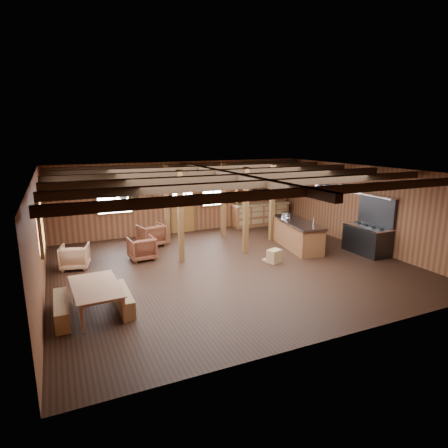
# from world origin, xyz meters

# --- Properties ---
(room) EXTENTS (10.04, 9.04, 2.84)m
(room) POSITION_xyz_m (0.00, 0.00, 1.40)
(room) COLOR black
(room) RESTS_ON ground
(ceiling_joists) EXTENTS (9.80, 8.82, 0.18)m
(ceiling_joists) POSITION_xyz_m (0.00, 0.18, 2.68)
(ceiling_joists) COLOR black
(ceiling_joists) RESTS_ON ceiling
(timber_posts) EXTENTS (3.95, 2.35, 2.80)m
(timber_posts) POSITION_xyz_m (0.52, 2.08, 1.40)
(timber_posts) COLOR #492E14
(timber_posts) RESTS_ON floor
(back_door) EXTENTS (1.02, 0.08, 2.15)m
(back_door) POSITION_xyz_m (0.00, 4.45, 0.88)
(back_door) COLOR brown
(back_door) RESTS_ON floor
(window_back_left) EXTENTS (1.32, 0.06, 1.32)m
(window_back_left) POSITION_xyz_m (-2.60, 4.46, 1.60)
(window_back_left) COLOR white
(window_back_left) RESTS_ON wall_back
(window_back_right) EXTENTS (1.02, 0.06, 1.32)m
(window_back_right) POSITION_xyz_m (1.30, 4.46, 1.60)
(window_back_right) COLOR white
(window_back_right) RESTS_ON wall_back
(window_left) EXTENTS (0.14, 1.24, 1.32)m
(window_left) POSITION_xyz_m (-4.96, 0.50, 1.60)
(window_left) COLOR white
(window_left) RESTS_ON wall_back
(notice_boards) EXTENTS (1.08, 0.03, 0.90)m
(notice_boards) POSITION_xyz_m (-1.50, 4.46, 1.64)
(notice_boards) COLOR beige
(notice_boards) RESTS_ON wall_back
(back_counter) EXTENTS (2.55, 0.60, 2.45)m
(back_counter) POSITION_xyz_m (3.40, 4.20, 0.60)
(back_counter) COLOR #5B311B
(back_counter) RESTS_ON floor
(pendant_lamps) EXTENTS (1.86, 2.36, 0.66)m
(pendant_lamps) POSITION_xyz_m (-2.25, 1.00, 2.25)
(pendant_lamps) COLOR #29292C
(pendant_lamps) RESTS_ON ceiling
(pot_rack) EXTENTS (0.40, 3.00, 0.45)m
(pot_rack) POSITION_xyz_m (3.07, 0.10, 2.27)
(pot_rack) COLOR #29292C
(pot_rack) RESTS_ON ceiling
(kitchen_island) EXTENTS (1.26, 2.61, 1.20)m
(kitchen_island) POSITION_xyz_m (2.88, 0.77, 0.48)
(kitchen_island) COLOR #5B311B
(kitchen_island) RESTS_ON floor
(step_stool) EXTENTS (0.54, 0.45, 0.40)m
(step_stool) POSITION_xyz_m (1.33, -0.26, 0.20)
(step_stool) COLOR olive
(step_stool) RESTS_ON floor
(commercial_range) EXTENTS (0.80, 1.56, 1.93)m
(commercial_range) POSITION_xyz_m (4.65, -0.69, 0.63)
(commercial_range) COLOR #29292C
(commercial_range) RESTS_ON floor
(dining_table) EXTENTS (1.06, 1.80, 0.62)m
(dining_table) POSITION_xyz_m (-3.90, -1.49, 0.31)
(dining_table) COLOR #9C6847
(dining_table) RESTS_ON floor
(bench_wall) EXTENTS (0.28, 1.49, 0.41)m
(bench_wall) POSITION_xyz_m (-4.65, -1.49, 0.21)
(bench_wall) COLOR olive
(bench_wall) RESTS_ON floor
(bench_aisle) EXTENTS (0.27, 1.45, 0.40)m
(bench_aisle) POSITION_xyz_m (-3.38, -1.49, 0.20)
(bench_aisle) COLOR olive
(bench_aisle) RESTS_ON floor
(armchair_a) EXTENTS (0.82, 0.84, 0.71)m
(armchair_a) POSITION_xyz_m (-2.25, 1.70, 0.36)
(armchair_a) COLOR #5D2D1C
(armchair_a) RESTS_ON floor
(armchair_b) EXTENTS (0.98, 0.99, 0.76)m
(armchair_b) POSITION_xyz_m (-1.62, 3.08, 0.38)
(armchair_b) COLOR #5B2C1B
(armchair_b) RESTS_ON floor
(armchair_c) EXTENTS (0.91, 0.93, 0.71)m
(armchair_c) POSITION_xyz_m (-4.20, 1.70, 0.35)
(armchair_c) COLOR #936342
(armchair_c) RESTS_ON floor
(counter_pot) EXTENTS (0.31, 0.31, 0.19)m
(counter_pot) POSITION_xyz_m (2.85, 1.46, 1.03)
(counter_pot) COLOR silver
(counter_pot) RESTS_ON kitchen_island
(bowl) EXTENTS (0.24, 0.24, 0.06)m
(bowl) POSITION_xyz_m (2.66, 1.15, 0.97)
(bowl) COLOR silver
(bowl) RESTS_ON kitchen_island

